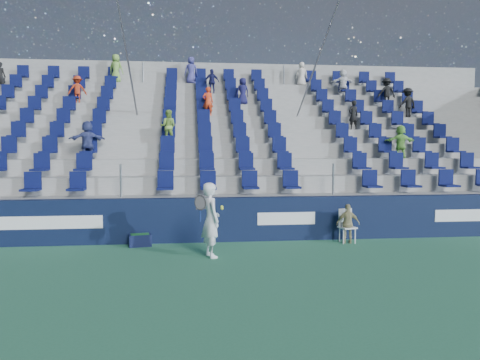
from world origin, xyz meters
The scene contains 7 objects.
ground centered at (0.00, 0.00, 0.00)m, with size 70.00×70.00×0.00m, color #317451.
sponsor_wall centered at (0.00, 3.15, 0.60)m, with size 24.00×0.32×1.20m.
grandstand centered at (0.00, 8.24, 2.14)m, with size 24.00×8.17×6.63m.
tennis_player centered at (-0.65, 1.35, 0.88)m, with size 0.70×0.73×1.75m.
line_judge_chair centered at (3.07, 2.64, 0.52)m, with size 0.48×0.49×0.91m.
line_judge centered at (3.07, 2.50, 0.53)m, with size 0.62×0.26×1.06m, color tan.
ball_bin centered at (-2.42, 2.75, 0.17)m, with size 0.63×0.47×0.32m.
Camera 1 is at (-1.19, -9.46, 2.56)m, focal length 35.00 mm.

